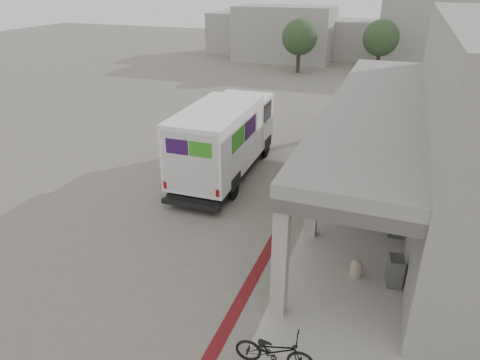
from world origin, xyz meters
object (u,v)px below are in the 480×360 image
at_px(bench, 394,219).
at_px(utility_cabinet, 395,271).
at_px(bicycle_black, 274,350).
at_px(fedex_truck, 225,138).

bearing_deg(bench, utility_cabinet, -90.86).
distance_m(utility_cabinet, bicycle_black, 4.64).
distance_m(fedex_truck, bicycle_black, 10.88).
xyz_separation_m(fedex_truck, utility_cabinet, (7.50, -5.57, -1.20)).
height_order(utility_cabinet, bicycle_black, bicycle_black).
height_order(fedex_truck, utility_cabinet, fedex_truck).
distance_m(fedex_truck, utility_cabinet, 9.42).
bearing_deg(bicycle_black, utility_cabinet, -36.11).
bearing_deg(bicycle_black, fedex_truck, 23.25).
height_order(fedex_truck, bicycle_black, fedex_truck).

